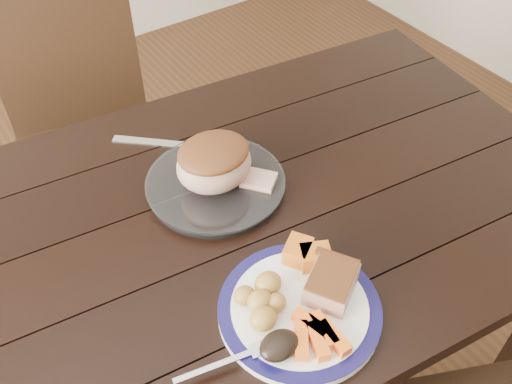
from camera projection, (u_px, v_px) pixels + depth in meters
dining_table at (220, 248)px, 1.24m from camera, size 1.69×1.08×0.75m
chair_far at (82, 128)px, 1.74m from camera, size 0.53×0.54×0.93m
dinner_plate at (299, 310)px, 1.01m from camera, size 0.29×0.29×0.02m
plate_rim at (300, 308)px, 1.00m from camera, size 0.29×0.29×0.02m
serving_platter at (216, 185)px, 1.23m from camera, size 0.29×0.29×0.02m
pork_slice at (331, 284)px, 1.01m from camera, size 0.12×0.12×0.04m
roasted_potatoes at (263, 300)px, 0.99m from camera, size 0.10×0.10×0.04m
carrot_batons at (317, 334)px, 0.95m from camera, size 0.09×0.11×0.02m
pumpkin_wedges at (307, 254)px, 1.06m from camera, size 0.09×0.10×0.04m
dark_mushroom at (279, 345)px, 0.93m from camera, size 0.07×0.05×0.03m
fork at (234, 359)px, 0.93m from camera, size 0.18×0.05×0.00m
roast_joint at (214, 164)px, 1.19m from camera, size 0.16×0.14×0.11m
cut_slice at (259, 180)px, 1.22m from camera, size 0.09×0.09×0.02m
carving_knife at (204, 146)px, 1.33m from camera, size 0.25×0.23×0.01m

